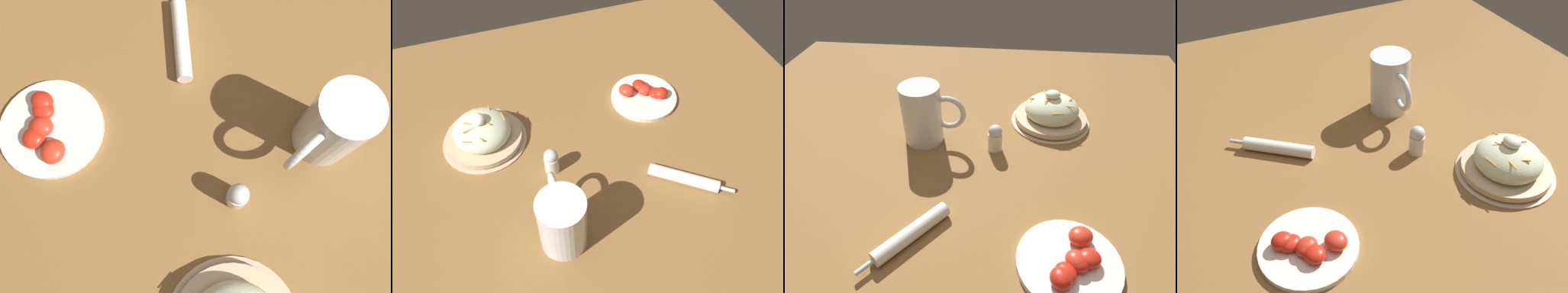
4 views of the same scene
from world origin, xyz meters
The scene contains 5 objects.
ground_plane centered at (0.00, 0.00, 0.00)m, with size 1.43×1.43×0.00m, color olive.
beer_mug centered at (0.10, -0.09, 0.07)m, with size 0.16×0.10×0.15m.
napkin_roll centered at (0.05, 0.22, 0.01)m, with size 0.14×0.17×0.03m.
tomato_plate centered at (-0.24, 0.25, 0.01)m, with size 0.19×0.19×0.04m.
salt_shaker centered at (-0.09, -0.07, 0.04)m, with size 0.04×0.04×0.07m.
Camera 1 is at (-0.20, -0.09, 0.64)m, focal length 34.56 mm.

